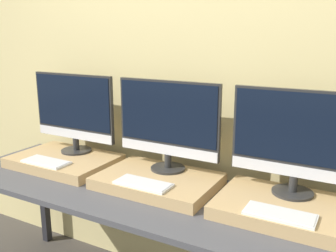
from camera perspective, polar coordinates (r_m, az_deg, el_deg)
wall_back at (r=2.21m, az=2.83°, el=6.97°), size 8.00×0.04×2.60m
workbench at (r=2.02m, az=-2.80°, el=-11.62°), size 2.38×0.70×0.76m
wooden_riser_left at (r=2.45m, az=-15.52°, el=-5.12°), size 0.63×0.44×0.06m
monitor_left at (r=2.45m, az=-14.16°, el=2.37°), size 0.61×0.19×0.50m
keyboard_left at (r=2.34m, az=-18.07°, el=-5.20°), size 0.29×0.13×0.01m
wooden_riser_center at (r=2.05m, az=-1.55°, el=-8.36°), size 0.63×0.44×0.06m
monitor_center at (r=2.05m, az=-0.02°, el=0.60°), size 0.61×0.19×0.50m
keyboard_center at (r=1.92m, az=-3.80°, el=-8.74°), size 0.29×0.13×0.01m
wooden_riser_right at (r=1.83m, az=17.64°, el=-11.91°), size 0.63×0.44×0.06m
monitor_right at (r=1.83m, az=19.06°, el=-1.82°), size 0.61×0.19×0.50m
keyboard_right at (r=1.68m, az=16.69°, el=-12.75°), size 0.29×0.13×0.01m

